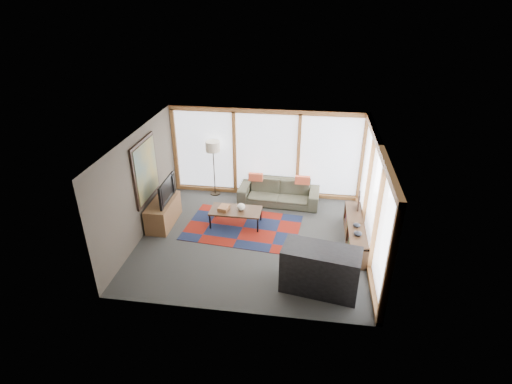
# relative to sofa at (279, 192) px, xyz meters

# --- Properties ---
(ground) EXTENTS (5.50, 5.50, 0.00)m
(ground) POSITION_rel_sofa_xyz_m (-0.43, -1.95, -0.33)
(ground) COLOR #282927
(ground) RESTS_ON ground
(room_envelope) EXTENTS (5.52, 5.02, 2.62)m
(room_envelope) POSITION_rel_sofa_xyz_m (0.06, -1.39, 1.21)
(room_envelope) COLOR #494137
(room_envelope) RESTS_ON ground
(rug) EXTENTS (3.03, 2.11, 0.01)m
(rug) POSITION_rel_sofa_xyz_m (-0.79, -1.47, -0.32)
(rug) COLOR maroon
(rug) RESTS_ON ground
(sofa) EXTENTS (2.30, 1.00, 0.66)m
(sofa) POSITION_rel_sofa_xyz_m (0.00, 0.00, 0.00)
(sofa) COLOR #3B3B2C
(sofa) RESTS_ON ground
(pillow_left) EXTENTS (0.41, 0.13, 0.22)m
(pillow_left) POSITION_rel_sofa_xyz_m (-0.67, -0.00, 0.44)
(pillow_left) COLOR #DB5533
(pillow_left) RESTS_ON sofa
(pillow_right) EXTENTS (0.42, 0.13, 0.23)m
(pillow_right) POSITION_rel_sofa_xyz_m (0.65, -0.03, 0.44)
(pillow_right) COLOR #DB5533
(pillow_right) RESTS_ON sofa
(floor_lamp) EXTENTS (0.42, 0.42, 1.66)m
(floor_lamp) POSITION_rel_sofa_xyz_m (-1.93, 0.28, 0.50)
(floor_lamp) COLOR black
(floor_lamp) RESTS_ON ground
(coffee_table) EXTENTS (1.31, 0.66, 0.44)m
(coffee_table) POSITION_rel_sofa_xyz_m (-0.99, -1.35, -0.11)
(coffee_table) COLOR #361B0F
(coffee_table) RESTS_ON ground
(book_stack) EXTENTS (0.29, 0.34, 0.10)m
(book_stack) POSITION_rel_sofa_xyz_m (-1.29, -1.38, 0.16)
(book_stack) COLOR brown
(book_stack) RESTS_ON coffee_table
(vase) EXTENTS (0.23, 0.23, 0.19)m
(vase) POSITION_rel_sofa_xyz_m (-0.85, -1.33, 0.20)
(vase) COLOR beige
(vase) RESTS_ON coffee_table
(bookshelf) EXTENTS (0.40, 2.18, 0.55)m
(bookshelf) POSITION_rel_sofa_xyz_m (2.00, -1.74, -0.06)
(bookshelf) COLOR #361B0F
(bookshelf) RESTS_ON ground
(bowl_a) EXTENTS (0.22, 0.22, 0.09)m
(bowl_a) POSITION_rel_sofa_xyz_m (1.99, -2.27, 0.26)
(bowl_a) COLOR black
(bowl_a) RESTS_ON bookshelf
(bowl_b) EXTENTS (0.20, 0.20, 0.09)m
(bowl_b) POSITION_rel_sofa_xyz_m (1.99, -1.90, 0.26)
(bowl_b) COLOR black
(bowl_b) RESTS_ON bookshelf
(shelf_picture) EXTENTS (0.08, 0.33, 0.42)m
(shelf_picture) POSITION_rel_sofa_xyz_m (2.09, -1.01, 0.43)
(shelf_picture) COLOR black
(shelf_picture) RESTS_ON bookshelf
(tv_console) EXTENTS (0.54, 1.30, 0.65)m
(tv_console) POSITION_rel_sofa_xyz_m (-2.86, -1.55, -0.00)
(tv_console) COLOR brown
(tv_console) RESTS_ON ground
(television) EXTENTS (0.15, 1.06, 0.61)m
(television) POSITION_rel_sofa_xyz_m (-2.82, -1.52, 0.63)
(television) COLOR black
(television) RESTS_ON tv_console
(bar_counter) EXTENTS (1.63, 0.97, 0.97)m
(bar_counter) POSITION_rel_sofa_xyz_m (1.16, -3.55, 0.16)
(bar_counter) COLOR black
(bar_counter) RESTS_ON ground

